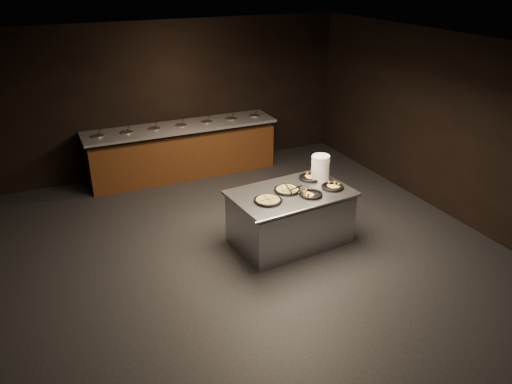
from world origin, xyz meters
The scene contains 11 objects.
room centered at (0.00, 0.00, 1.45)m, with size 7.02×8.02×2.92m.
salad_bar centered at (0.00, 3.56, 0.44)m, with size 3.70×0.83×1.18m.
serving_counter centered at (0.66, 0.37, 0.40)m, with size 1.82×1.26×0.83m.
plate_stack centered at (1.29, 0.60, 1.01)m, with size 0.27×0.27×0.38m, color white.
pan_veggie_whole centered at (0.22, 0.23, 0.84)m, with size 0.40×0.40×0.04m.
pan_cheese_whole centered at (0.63, 0.42, 0.84)m, with size 0.39×0.39×0.04m.
pan_cheese_slices_a centered at (1.16, 0.67, 0.84)m, with size 0.35×0.35×0.04m.
pan_cheese_slices_b centered at (0.87, 0.15, 0.84)m, with size 0.34×0.34×0.04m.
pan_veggie_slices centered at (1.29, 0.23, 0.84)m, with size 0.33×0.33×0.04m.
server_left centered at (0.58, 0.37, 0.90)m, with size 0.12×0.30×0.15m.
server_right centered at (0.72, 0.25, 0.89)m, with size 0.25×0.23×0.15m.
Camera 1 is at (-2.54, -5.37, 3.88)m, focal length 35.00 mm.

